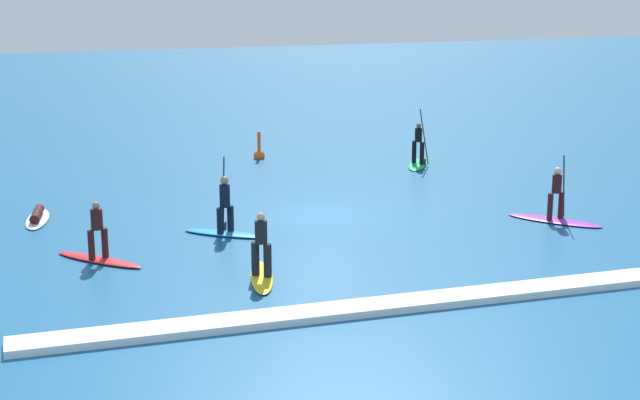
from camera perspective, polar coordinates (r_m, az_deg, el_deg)
ground_plane at (r=31.69m, az=0.00°, el=-0.88°), size 120.00×120.00×0.00m
surfer_on_red_board at (r=27.47m, az=-13.04°, el=-2.68°), size 2.46×2.51×1.72m
surfer_on_yellow_board at (r=25.34m, az=-3.50°, el=-3.65°), size 1.12×2.78×1.82m
surfer_on_white_board at (r=32.31m, az=-16.44°, el=-0.93°), size 1.04×2.64×0.37m
surfer_on_blue_board at (r=29.40m, az=-5.65°, el=-1.16°), size 2.59×2.07×2.37m
surfer_on_purple_board at (r=31.69m, az=13.81°, el=-0.55°), size 2.62×2.83×2.21m
surfer_on_green_board at (r=39.35m, az=5.85°, el=2.68°), size 1.87×2.58×2.36m
marker_buoy at (r=40.60m, az=-3.63°, el=2.75°), size 0.48×0.48×1.27m
wave_crest at (r=23.76m, az=6.34°, el=-5.98°), size 19.75×0.90×0.18m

